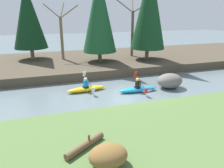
{
  "coord_description": "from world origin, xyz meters",
  "views": [
    {
      "loc": [
        -4.61,
        -12.1,
        5.27
      ],
      "look_at": [
        -0.24,
        1.41,
        0.55
      ],
      "focal_mm": 35.0,
      "sensor_mm": 36.0,
      "label": 1
    }
  ],
  "objects": [
    {
      "name": "conifer_tree_mid_left",
      "position": [
        5.39,
        7.45,
        5.67
      ],
      "size": [
        3.34,
        3.34,
        8.83
      ],
      "color": "brown",
      "rests_on": "riverbank_far"
    },
    {
      "name": "shrub_clump_second",
      "position": [
        -2.98,
        -6.67,
        1.06
      ],
      "size": [
        1.22,
        1.02,
        0.66
      ],
      "color": "brown",
      "rests_on": "riverbank_near"
    },
    {
      "name": "kayaker_middle",
      "position": [
        -1.89,
        2.01,
        0.22
      ],
      "size": [
        2.79,
        2.07,
        1.2
      ],
      "rotation": [
        0.0,
        0.0,
        0.11
      ],
      "color": "yellow",
      "rests_on": "ground"
    },
    {
      "name": "kayaker_lead",
      "position": [
        1.55,
        0.81,
        0.2
      ],
      "size": [
        2.78,
        2.06,
        1.2
      ],
      "rotation": [
        0.0,
        0.0,
        -0.02
      ],
      "color": "#1993D6",
      "rests_on": "ground"
    },
    {
      "name": "bare_tree_mid_downstream",
      "position": [
        4.66,
        9.58,
        3.62
      ],
      "size": [
        3.4,
        3.36,
        6.15
      ],
      "color": "brown",
      "rests_on": "riverbank_far"
    },
    {
      "name": "conifer_tree_left",
      "position": [
        0.66,
        7.95,
        5.21
      ],
      "size": [
        3.14,
        3.14,
        8.06
      ],
      "color": "brown",
      "rests_on": "riverbank_far"
    },
    {
      "name": "boulder_midstream",
      "position": [
        3.98,
        0.89,
        0.53
      ],
      "size": [
        1.87,
        1.46,
        1.06
      ],
      "color": "slate",
      "rests_on": "ground"
    },
    {
      "name": "ground_plane",
      "position": [
        0.0,
        0.0,
        0.0
      ],
      "size": [
        90.0,
        90.0,
        0.0
      ],
      "primitive_type": "plane",
      "color": "slate"
    },
    {
      "name": "bare_tree_mid_upstream",
      "position": [
        -2.59,
        10.09,
        3.3
      ],
      "size": [
        3.05,
        3.01,
        5.48
      ],
      "color": "#7A664C",
      "rests_on": "riverbank_far"
    },
    {
      "name": "riverbank_near",
      "position": [
        0.0,
        -5.87,
        0.37
      ],
      "size": [
        44.0,
        6.77,
        0.73
      ],
      "color": "#56753D",
      "rests_on": "ground"
    },
    {
      "name": "driftwood_log",
      "position": [
        -3.49,
        -5.6,
        0.85
      ],
      "size": [
        1.57,
        1.18,
        0.44
      ],
      "rotation": [
        0.0,
        0.0,
        0.6
      ],
      "color": "brown",
      "rests_on": "riverbank_near"
    },
    {
      "name": "conifer_tree_far_left",
      "position": [
        -5.53,
        11.05,
        4.87
      ],
      "size": [
        3.22,
        3.22,
        7.22
      ],
      "color": "#7A664C",
      "rests_on": "riverbank_far"
    },
    {
      "name": "riverbank_far",
      "position": [
        0.0,
        9.59,
        0.36
      ],
      "size": [
        44.0,
        10.63,
        0.72
      ],
      "color": "#4C4233",
      "rests_on": "ground"
    }
  ]
}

